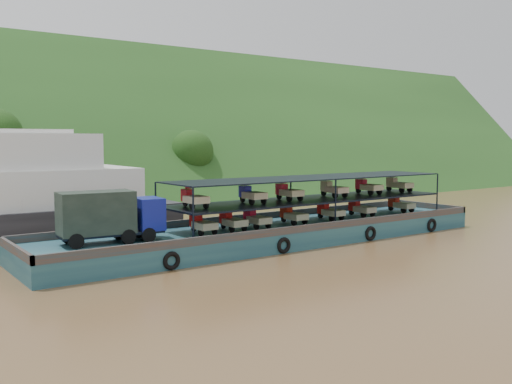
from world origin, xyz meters
TOP-DOWN VIEW (x-y plane):
  - ground at (0.00, 0.00)m, footprint 160.00×160.00m
  - hillside at (0.00, 36.00)m, footprint 140.00×39.60m
  - cargo_barge at (-4.26, -1.44)m, footprint 35.00×7.18m

SIDE VIEW (x-z plane):
  - ground at x=0.00m, z-range 0.00..0.00m
  - hillside at x=0.00m, z-range -19.80..19.80m
  - cargo_barge at x=-4.26m, z-range -1.19..3.35m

